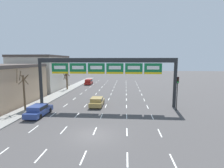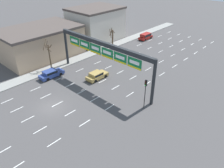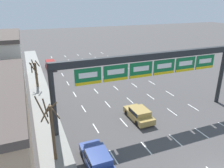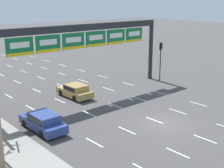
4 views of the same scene
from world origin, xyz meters
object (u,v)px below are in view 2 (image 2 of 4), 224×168
car_gold (97,75)px  tree_bare_closest (112,36)px  sign_gantry (102,50)px  traffic_light_near_gantry (145,89)px  tree_bare_second (49,54)px  car_blue (51,73)px  suv_red (146,36)px

car_gold → tree_bare_closest: tree_bare_closest is taller
sign_gantry → traffic_light_near_gantry: size_ratio=4.46×
tree_bare_closest → tree_bare_second: size_ratio=0.75×
sign_gantry → car_blue: size_ratio=4.63×
car_blue → traffic_light_near_gantry: 19.45m
car_blue → tree_bare_second: 4.46m
suv_red → tree_bare_second: size_ratio=0.74×
suv_red → tree_bare_second: bearing=-96.7°
car_gold → tree_bare_closest: bearing=123.8°
car_blue → car_gold: 8.80m
tree_bare_closest → sign_gantry: bearing=-52.2°
car_blue → traffic_light_near_gantry: size_ratio=0.96×
sign_gantry → suv_red: bearing=108.1°
suv_red → tree_bare_closest: bearing=-108.9°
tree_bare_second → sign_gantry: bearing=18.0°
sign_gantry → tree_bare_second: (-11.40, -3.70, -2.96)m
sign_gantry → suv_red: (-8.05, 24.70, -5.26)m
suv_red → car_gold: (6.65, -24.94, -0.16)m
traffic_light_near_gantry → tree_bare_closest: traffic_light_near_gantry is taller
car_blue → tree_bare_closest: tree_bare_closest is taller
suv_red → car_blue: suv_red is taller
suv_red → car_blue: (-0.22, -30.44, -0.14)m
sign_gantry → suv_red: sign_gantry is taller
traffic_light_near_gantry → tree_bare_closest: 27.55m
tree_bare_closest → tree_bare_second: tree_bare_second is taller
traffic_light_near_gantry → tree_bare_closest: size_ratio=1.11×
traffic_light_near_gantry → car_blue: bearing=-168.0°
car_gold → traffic_light_near_gantry: 12.37m
sign_gantry → car_gold: size_ratio=5.05×
sign_gantry → car_blue: 11.42m
car_gold → tree_bare_closest: 18.15m
car_gold → traffic_light_near_gantry: (11.97, -1.51, 2.74)m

